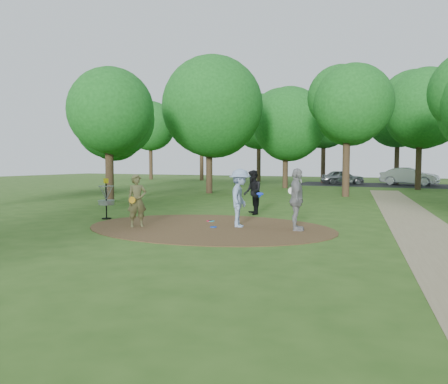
% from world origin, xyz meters
% --- Properties ---
extents(ground, '(100.00, 100.00, 0.00)m').
position_xyz_m(ground, '(0.00, 0.00, 0.00)').
color(ground, '#2D5119').
rests_on(ground, ground).
extents(dirt_clearing, '(8.40, 8.40, 0.02)m').
position_xyz_m(dirt_clearing, '(0.00, 0.00, 0.01)').
color(dirt_clearing, '#47301C').
rests_on(dirt_clearing, ground).
extents(footpath, '(7.55, 39.89, 0.01)m').
position_xyz_m(footpath, '(6.50, 2.00, 0.01)').
color(footpath, '#8C7A5B').
rests_on(footpath, ground).
extents(parking_lot, '(14.00, 8.00, 0.01)m').
position_xyz_m(parking_lot, '(2.00, 30.00, 0.00)').
color(parking_lot, black).
rests_on(parking_lot, ground).
extents(player_observer_with_disc, '(0.74, 0.75, 1.75)m').
position_xyz_m(player_observer_with_disc, '(-2.20, -0.92, 0.88)').
color(player_observer_with_disc, brown).
rests_on(player_observer_with_disc, ground).
extents(player_throwing_with_disc, '(1.32, 1.38, 1.94)m').
position_xyz_m(player_throwing_with_disc, '(0.92, 0.47, 0.97)').
color(player_throwing_with_disc, '#7F98BD').
rests_on(player_throwing_with_disc, ground).
extents(player_walking_with_disc, '(1.06, 1.12, 1.83)m').
position_xyz_m(player_walking_with_disc, '(0.03, 3.96, 0.92)').
color(player_walking_with_disc, black).
rests_on(player_walking_with_disc, ground).
extents(player_waiting_with_disc, '(0.78, 1.24, 1.97)m').
position_xyz_m(player_waiting_with_disc, '(2.82, 0.52, 0.98)').
color(player_waiting_with_disc, gray).
rests_on(player_waiting_with_disc, ground).
extents(disc_ground_cyan, '(0.22, 0.22, 0.02)m').
position_xyz_m(disc_ground_cyan, '(-0.52, 1.24, 0.03)').
color(disc_ground_cyan, '#18A9C5').
rests_on(disc_ground_cyan, dirt_clearing).
extents(disc_ground_blue, '(0.22, 0.22, 0.02)m').
position_xyz_m(disc_ground_blue, '(0.17, -0.01, 0.03)').
color(disc_ground_blue, '#0B39C9').
rests_on(disc_ground_blue, dirt_clearing).
extents(disc_ground_red, '(0.22, 0.22, 0.02)m').
position_xyz_m(disc_ground_red, '(-0.60, 1.25, 0.03)').
color(disc_ground_red, '#E01642').
rests_on(disc_ground_red, dirt_clearing).
extents(car_left, '(4.30, 2.99, 1.36)m').
position_xyz_m(car_left, '(-0.73, 30.23, 0.68)').
color(car_left, '#9B9FA2').
rests_on(car_left, ground).
extents(car_right, '(5.17, 2.52, 1.63)m').
position_xyz_m(car_right, '(5.19, 30.53, 0.82)').
color(car_right, '#B9BBC1').
rests_on(car_right, ground).
extents(disc_golf_basket, '(0.63, 0.63, 1.54)m').
position_xyz_m(disc_golf_basket, '(-4.50, 0.30, 0.87)').
color(disc_golf_basket, black).
rests_on(disc_golf_basket, ground).
extents(tree_ring, '(36.82, 45.78, 9.03)m').
position_xyz_m(tree_ring, '(1.34, 8.96, 5.24)').
color(tree_ring, '#332316').
rests_on(tree_ring, ground).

